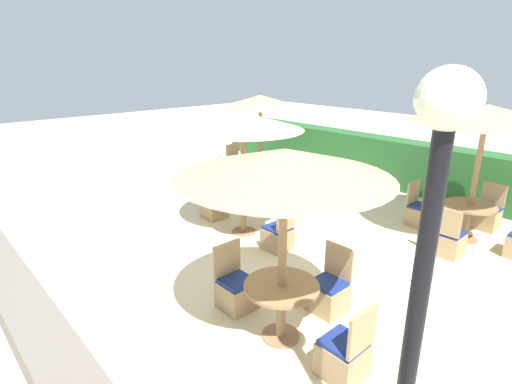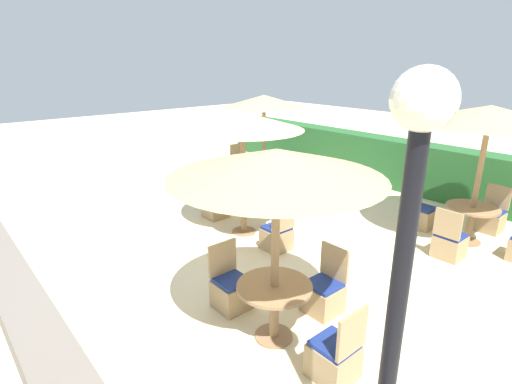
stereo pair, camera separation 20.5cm
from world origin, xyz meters
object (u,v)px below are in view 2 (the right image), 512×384
object	(u,v)px
patio_chair_front_right_north	(324,294)
patio_chair_front_right_east	(335,357)
parasol_back_left	(264,102)
round_table_front_right	(274,299)
patio_chair_back_left_south	(235,180)
patio_chair_center_west	(215,206)
parasol_back_right	(490,115)
parasol_front_right	(277,164)
patio_chair_back_right_west	(422,215)
patio_chair_back_right_south	(449,244)
round_table_back_left	(264,162)
patio_chair_back_right_north	(490,219)
patio_chair_front_right_west	(231,290)
round_table_back_right	(471,216)
patio_chair_back_left_west	(240,167)
patio_chair_back_left_east	(288,180)
round_table_center	(244,204)
lamp_post	(406,234)
patio_chair_center_east	(277,236)
parasol_center	(243,122)

from	to	relation	value
patio_chair_front_right_north	patio_chair_front_right_east	size ratio (longest dim) A/B	1.00
patio_chair_front_right_north	parasol_back_left	xyz separation A→B (m)	(-5.13, 3.44, 2.00)
round_table_front_right	patio_chair_back_left_south	world-z (taller)	patio_chair_back_left_south
patio_chair_center_west	parasol_back_right	distance (m)	5.57
parasol_front_right	patio_chair_back_left_south	xyz separation A→B (m)	(-5.07, 3.30, -1.99)
parasol_front_right	patio_chair_back_right_west	distance (m)	5.16
round_table_front_right	patio_chair_back_right_south	world-z (taller)	patio_chair_back_right_south
patio_chair_center_west	patio_chair_front_right_north	xyz separation A→B (m)	(3.86, -0.87, 0.00)
parasol_front_right	round_table_back_left	xyz separation A→B (m)	(-5.10, 4.35, -1.66)
patio_chair_front_right_east	patio_chair_back_right_north	size ratio (longest dim) A/B	1.00
parasol_back_right	patio_chair_back_right_south	xyz separation A→B (m)	(0.04, -0.91, -2.16)
patio_chair_front_right_west	patio_chair_back_left_south	bearing A→B (deg)	-128.26
round_table_back_right	patio_chair_back_left_west	distance (m)	6.51
parasol_front_right	patio_chair_back_left_east	bearing A→B (deg)	133.41
round_table_front_right	parasol_back_left	size ratio (longest dim) A/B	0.38
round_table_center	patio_chair_back_left_east	size ratio (longest dim) A/B	1.26
lamp_post	patio_chair_center_west	bearing A→B (deg)	155.93
patio_chair_back_right_north	patio_chair_back_right_west	size ratio (longest dim) A/B	1.00
round_table_front_right	patio_chair_back_left_west	xyz separation A→B (m)	(-6.10, 4.31, -0.30)
round_table_front_right	patio_chair_back_right_west	bearing A→B (deg)	96.80
patio_chair_center_east	patio_chair_center_west	distance (m)	2.06
lamp_post	patio_chair_back_left_east	size ratio (longest dim) A/B	3.57
patio_chair_center_west	patio_chair_back_left_south	world-z (taller)	same
patio_chair_front_right_north	round_table_back_right	distance (m)	3.84
lamp_post	patio_chair_front_right_east	size ratio (longest dim) A/B	3.57
patio_chair_front_right_north	patio_chair_back_left_south	xyz separation A→B (m)	(-5.10, 2.40, 0.00)
parasol_back_right	parasol_back_left	world-z (taller)	parasol_back_right
parasol_back_left	patio_chair_back_left_south	world-z (taller)	parasol_back_left
round_table_back_left	parasol_front_right	bearing A→B (deg)	-40.47
patio_chair_center_east	round_table_center	bearing A→B (deg)	88.58
parasol_back_left	patio_chair_back_left_east	bearing A→B (deg)	2.48
patio_chair_back_left_west	parasol_back_left	bearing A→B (deg)	92.37
lamp_post	patio_chair_front_right_west	xyz separation A→B (m)	(-2.86, 0.81, -2.09)
patio_chair_back_right_west	patio_chair_center_east	bearing A→B (deg)	-21.66
patio_chair_center_east	patio_chair_front_right_west	distance (m)	1.94
lamp_post	patio_chair_center_west	xyz separation A→B (m)	(-5.81, 2.59, -2.09)
round_table_back_left	patio_chair_back_left_west	world-z (taller)	patio_chair_back_left_west
parasol_center	patio_chair_center_east	xyz separation A→B (m)	(1.00, -0.02, -1.97)
round_table_back_right	patio_chair_back_right_south	bearing A→B (deg)	-87.50
round_table_back_right	patio_chair_front_right_west	bearing A→B (deg)	-105.05
round_table_front_right	patio_chair_back_right_north	bearing A→B (deg)	85.44
patio_chair_front_right_north	patio_chair_back_left_east	distance (m)	5.45
lamp_post	round_table_center	distance (m)	5.67
round_table_back_right	patio_chair_back_right_north	size ratio (longest dim) A/B	1.01
lamp_post	patio_chair_back_left_south	world-z (taller)	lamp_post
patio_chair_center_west	patio_chair_back_left_south	size ratio (longest dim) A/B	1.00
parasol_front_right	round_table_front_right	xyz separation A→B (m)	(0.00, -0.00, -1.70)
round_table_center	round_table_front_right	distance (m)	3.27
parasol_back_right	patio_chair_back_left_east	bearing A→B (deg)	-175.91
patio_chair_center_west	round_table_back_right	distance (m)	5.14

